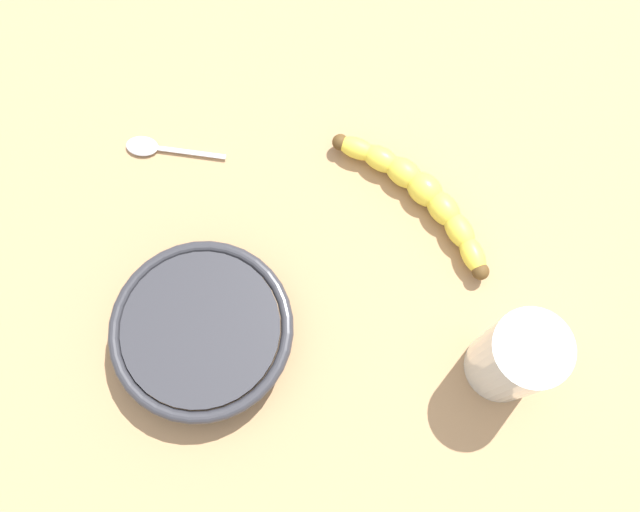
{
  "coord_description": "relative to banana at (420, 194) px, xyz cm",
  "views": [
    {
      "loc": [
        14.95,
        -16.48,
        69.19
      ],
      "look_at": [
        -2.58,
        -6.35,
        5.0
      ],
      "focal_mm": 37.06,
      "sensor_mm": 36.0,
      "label": 1
    }
  ],
  "objects": [
    {
      "name": "wooden_tabletop",
      "position": [
        3.37,
        -6.35,
        -3.13
      ],
      "size": [
        120.0,
        120.0,
        3.0
      ],
      "primitive_type": "cube",
      "color": "#A77E55",
      "rests_on": "ground"
    },
    {
      "name": "smoothie_glass",
      "position": [
        19.27,
        -2.69,
        3.69
      ],
      "size": [
        7.08,
        7.08,
        11.39
      ],
      "color": "silver",
      "rests_on": "wooden_tabletop"
    },
    {
      "name": "teaspoon",
      "position": [
        -20.07,
        -22.55,
        -1.23
      ],
      "size": [
        8.08,
        9.69,
        0.8
      ],
      "rotation": [
        0.0,
        0.0,
        4.04
      ],
      "color": "silver",
      "rests_on": "wooden_tabletop"
    },
    {
      "name": "ceramic_bowl",
      "position": [
        1.99,
        -26.52,
        1.14
      ],
      "size": [
        17.75,
        17.75,
        4.64
      ],
      "color": "#2D2D33",
      "rests_on": "wooden_tabletop"
    },
    {
      "name": "banana",
      "position": [
        0.0,
        0.0,
        0.0
      ],
      "size": [
        21.54,
        8.17,
        3.25
      ],
      "rotation": [
        0.0,
        0.0,
        3.39
      ],
      "color": "yellow",
      "rests_on": "wooden_tabletop"
    }
  ]
}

